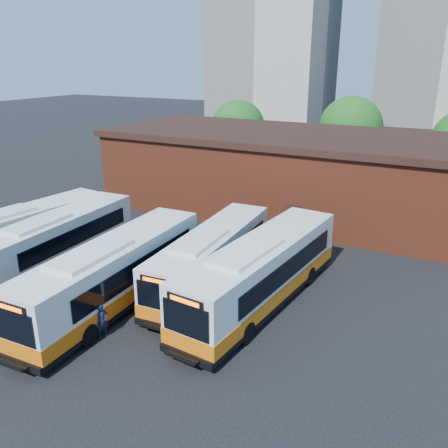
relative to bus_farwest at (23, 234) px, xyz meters
The scene contains 10 objects.
ground 11.46m from the bus_farwest, 14.96° to the right, with size 220.00×220.00×0.00m, color black.
bus_farwest is the anchor object (origin of this frame).
bus_west 2.97m from the bus_farwest, ahead, with size 2.94×12.05×3.26m.
bus_midwest 9.57m from the bus_farwest, 14.26° to the right, with size 3.03×13.03×3.53m.
bus_mideast 12.64m from the bus_farwest, ahead, with size 3.05×11.93×3.22m.
bus_east 15.86m from the bus_farwest, ahead, with size 3.95×13.27×3.57m.
transit_worker 11.88m from the bus_farwest, 25.15° to the right, with size 0.62×0.40×1.69m, color #121934.
depot_building 20.37m from the bus_farwest, 57.24° to the left, with size 28.60×12.60×6.40m.
tree_west 29.25m from the bus_farwest, 88.06° to the left, with size 6.00×6.00×7.65m.
tree_mid 33.86m from the bus_farwest, 67.32° to the left, with size 6.56×6.56×8.36m.
Camera 1 is at (13.19, -16.09, 12.04)m, focal length 38.00 mm.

